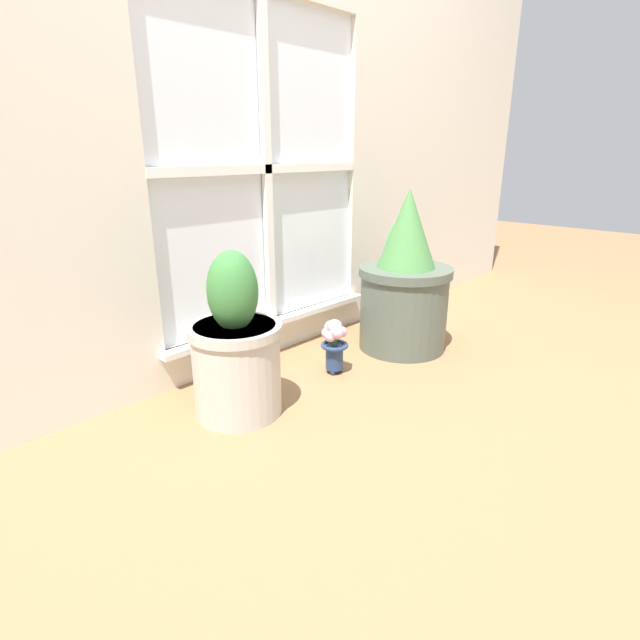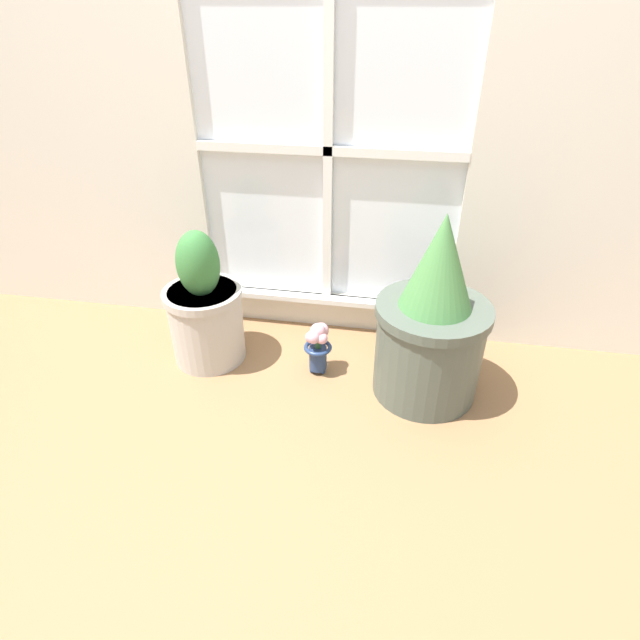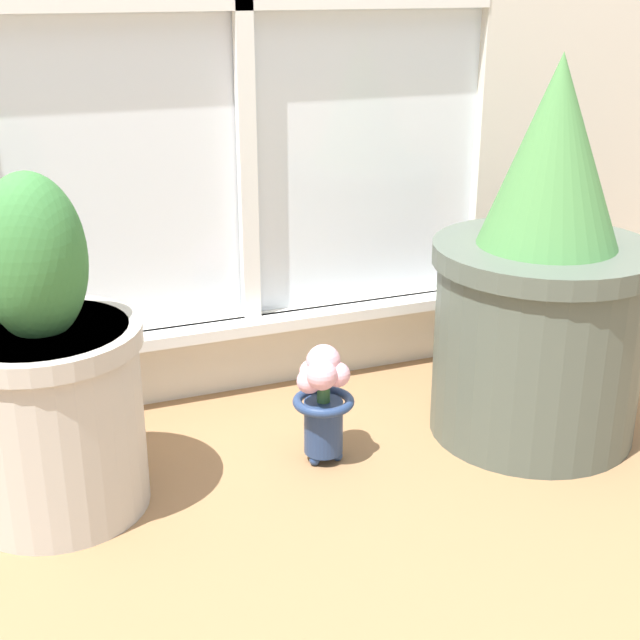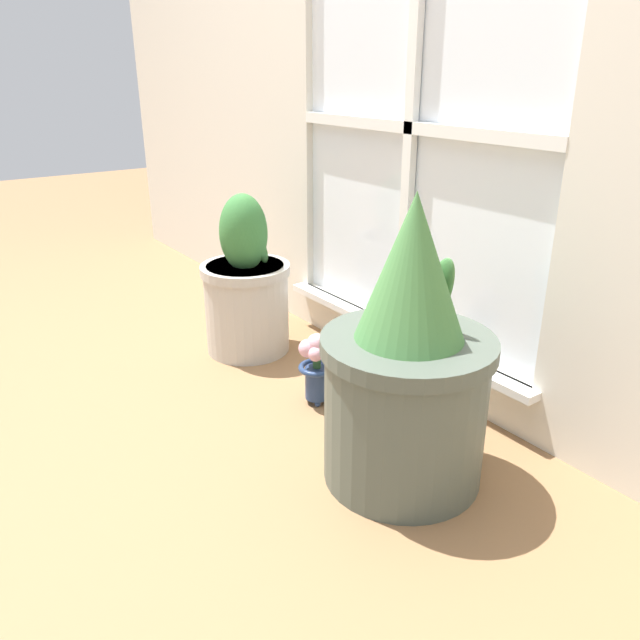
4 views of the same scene
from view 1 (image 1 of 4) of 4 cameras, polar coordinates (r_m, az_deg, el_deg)
ground_plane at (r=1.97m, az=5.02°, el=-7.65°), size 10.00×10.00×0.00m
wall_with_window at (r=2.18m, az=-6.90°, el=29.45°), size 4.40×0.10×2.50m
potted_plant_left at (r=1.72m, az=-9.57°, el=-3.51°), size 0.32×0.32×0.57m
potted_plant_right at (r=2.28m, az=9.65°, el=3.95°), size 0.42×0.42×0.73m
flower_vase at (r=2.03m, az=1.62°, el=-2.43°), size 0.11×0.11×0.23m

